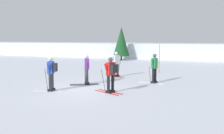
{
  "coord_description": "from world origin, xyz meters",
  "views": [
    {
      "loc": [
        5.66,
        -10.79,
        2.6
      ],
      "look_at": [
        0.68,
        2.56,
        0.9
      ],
      "focal_mm": 38.86,
      "sensor_mm": 36.0,
      "label": 1
    }
  ],
  "objects_px": {
    "skier_red": "(111,73)",
    "trail_marker_pole": "(159,58)",
    "skier_blue": "(51,72)",
    "skier_purple": "(87,68)",
    "skier_white": "(116,63)",
    "conifer_far_left": "(121,42)",
    "skier_green": "(154,68)"
  },
  "relations": [
    {
      "from": "skier_purple",
      "to": "trail_marker_pole",
      "type": "relative_size",
      "value": 0.78
    },
    {
      "from": "skier_blue",
      "to": "trail_marker_pole",
      "type": "relative_size",
      "value": 0.78
    },
    {
      "from": "skier_blue",
      "to": "skier_green",
      "type": "bearing_deg",
      "value": 41.82
    },
    {
      "from": "skier_red",
      "to": "skier_green",
      "type": "height_order",
      "value": "same"
    },
    {
      "from": "skier_blue",
      "to": "trail_marker_pole",
      "type": "bearing_deg",
      "value": 65.57
    },
    {
      "from": "skier_green",
      "to": "conifer_far_left",
      "type": "relative_size",
      "value": 0.44
    },
    {
      "from": "skier_blue",
      "to": "trail_marker_pole",
      "type": "height_order",
      "value": "trail_marker_pole"
    },
    {
      "from": "skier_blue",
      "to": "skier_purple",
      "type": "height_order",
      "value": "same"
    },
    {
      "from": "skier_red",
      "to": "trail_marker_pole",
      "type": "height_order",
      "value": "trail_marker_pole"
    },
    {
      "from": "skier_green",
      "to": "skier_purple",
      "type": "bearing_deg",
      "value": -153.47
    },
    {
      "from": "skier_blue",
      "to": "conifer_far_left",
      "type": "relative_size",
      "value": 0.44
    },
    {
      "from": "skier_green",
      "to": "skier_white",
      "type": "height_order",
      "value": "same"
    },
    {
      "from": "skier_green",
      "to": "conifer_far_left",
      "type": "height_order",
      "value": "conifer_far_left"
    },
    {
      "from": "skier_green",
      "to": "trail_marker_pole",
      "type": "height_order",
      "value": "trail_marker_pole"
    },
    {
      "from": "skier_red",
      "to": "skier_white",
      "type": "xyz_separation_m",
      "value": [
        -1.41,
        4.71,
        -0.04
      ]
    },
    {
      "from": "skier_white",
      "to": "skier_blue",
      "type": "relative_size",
      "value": 1.0
    },
    {
      "from": "trail_marker_pole",
      "to": "skier_green",
      "type": "bearing_deg",
      "value": -84.05
    },
    {
      "from": "skier_red",
      "to": "trail_marker_pole",
      "type": "bearing_deg",
      "value": 82.9
    },
    {
      "from": "skier_white",
      "to": "skier_green",
      "type": "bearing_deg",
      "value": -27.2
    },
    {
      "from": "skier_white",
      "to": "skier_purple",
      "type": "xyz_separation_m",
      "value": [
        -0.61,
        -3.2,
        -0.0
      ]
    },
    {
      "from": "skier_blue",
      "to": "skier_purple",
      "type": "xyz_separation_m",
      "value": [
        0.86,
        2.14,
        -0.04
      ]
    },
    {
      "from": "skier_white",
      "to": "trail_marker_pole",
      "type": "distance_m",
      "value": 3.94
    },
    {
      "from": "skier_red",
      "to": "conifer_far_left",
      "type": "relative_size",
      "value": 0.44
    },
    {
      "from": "skier_red",
      "to": "skier_blue",
      "type": "height_order",
      "value": "same"
    },
    {
      "from": "skier_white",
      "to": "skier_purple",
      "type": "bearing_deg",
      "value": -100.73
    },
    {
      "from": "skier_red",
      "to": "skier_green",
      "type": "relative_size",
      "value": 1.0
    },
    {
      "from": "skier_blue",
      "to": "conifer_far_left",
      "type": "distance_m",
      "value": 17.57
    },
    {
      "from": "skier_blue",
      "to": "skier_white",
      "type": "bearing_deg",
      "value": 74.64
    },
    {
      "from": "skier_red",
      "to": "trail_marker_pole",
      "type": "relative_size",
      "value": 0.78
    },
    {
      "from": "skier_red",
      "to": "skier_blue",
      "type": "xyz_separation_m",
      "value": [
        -2.87,
        -0.64,
        0.0
      ]
    },
    {
      "from": "skier_green",
      "to": "trail_marker_pole",
      "type": "bearing_deg",
      "value": 95.95
    },
    {
      "from": "skier_white",
      "to": "conifer_far_left",
      "type": "bearing_deg",
      "value": 106.65
    }
  ]
}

